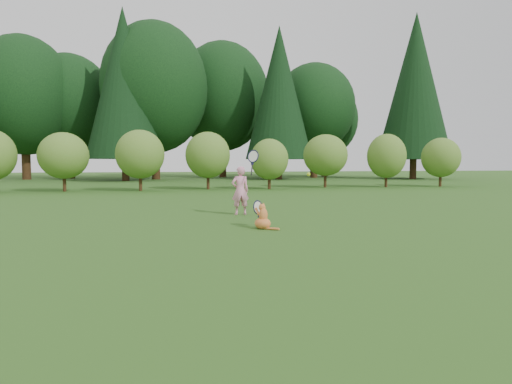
{
  "coord_description": "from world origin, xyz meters",
  "views": [
    {
      "loc": [
        -1.35,
        -7.31,
        1.28
      ],
      "look_at": [
        0.2,
        0.8,
        0.7
      ],
      "focal_mm": 30.0,
      "sensor_mm": 36.0,
      "label": 1
    }
  ],
  "objects": [
    {
      "name": "cat",
      "position": [
        0.3,
        0.68,
        0.26
      ],
      "size": [
        0.5,
        0.71,
        0.68
      ],
      "rotation": [
        0.0,
        0.0,
        0.41
      ],
      "color": "#D24D28",
      "rests_on": "ground"
    },
    {
      "name": "tennis_ball",
      "position": [
        1.48,
        1.48,
        1.02
      ],
      "size": [
        0.08,
        0.08,
        0.08
      ],
      "color": "#9FD118",
      "rests_on": "ground"
    },
    {
      "name": "ground",
      "position": [
        0.0,
        0.0,
        0.0
      ],
      "size": [
        100.0,
        100.0,
        0.0
      ],
      "primitive_type": "plane",
      "color": "#265317",
      "rests_on": "ground"
    },
    {
      "name": "child",
      "position": [
        0.23,
        2.93,
        0.62
      ],
      "size": [
        0.69,
        0.47,
        1.75
      ],
      "rotation": [
        0.0,
        0.0,
        3.22
      ],
      "color": "pink",
      "rests_on": "ground"
    },
    {
      "name": "shrub_row",
      "position": [
        0.0,
        13.0,
        1.4
      ],
      "size": [
        28.0,
        3.0,
        2.8
      ],
      "primitive_type": null,
      "color": "#5A7A26",
      "rests_on": "ground"
    },
    {
      "name": "woodland_backdrop",
      "position": [
        0.0,
        23.0,
        7.5
      ],
      "size": [
        48.0,
        10.0,
        15.0
      ],
      "primitive_type": null,
      "color": "black",
      "rests_on": "ground"
    }
  ]
}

